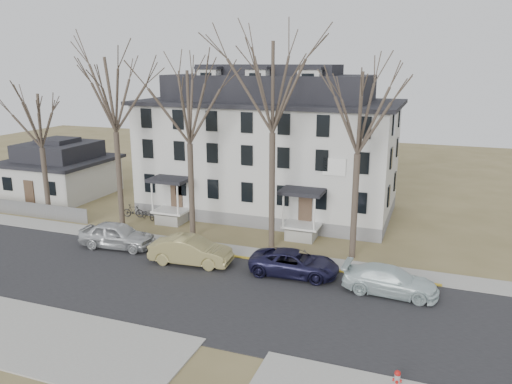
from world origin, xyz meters
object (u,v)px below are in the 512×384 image
at_px(small_house, 61,172).
at_px(bicycle_left, 148,215).
at_px(tree_mid_right, 360,107).
at_px(car_tan, 191,251).
at_px(tree_far_left, 113,89).
at_px(tree_mid_left, 188,102).
at_px(car_silver, 117,236).
at_px(tree_center, 273,81).
at_px(car_white, 390,281).
at_px(tree_bungalow, 39,117).
at_px(bicycle_right, 133,211).
at_px(boarding_house, 269,148).
at_px(car_navy, 294,264).
at_px(fire_hydrant, 397,380).

distance_m(small_house, bicycle_left, 12.63).
height_order(tree_mid_right, car_tan, tree_mid_right).
xyz_separation_m(tree_far_left, tree_mid_left, (6.00, 0.00, -0.74)).
bearing_deg(bicycle_left, car_silver, -144.64).
bearing_deg(tree_mid_right, tree_center, 180.00).
height_order(tree_mid_left, car_silver, tree_mid_left).
distance_m(car_silver, car_tan, 6.03).
height_order(tree_center, car_white, tree_center).
xyz_separation_m(tree_mid_left, tree_center, (6.00, 0.00, 1.48)).
bearing_deg(tree_bungalow, bicycle_right, 20.05).
bearing_deg(tree_mid_left, boarding_house, 69.80).
distance_m(car_silver, car_white, 18.05).
distance_m(small_house, car_navy, 27.77).
xyz_separation_m(tree_far_left, bicycle_left, (0.85, 2.23, -9.91)).
bearing_deg(tree_bungalow, tree_far_left, 0.00).
xyz_separation_m(tree_far_left, tree_mid_right, (17.50, 0.00, -0.74)).
xyz_separation_m(tree_mid_left, tree_mid_right, (11.50, 0.00, 0.00)).
bearing_deg(boarding_house, car_white, -48.46).
height_order(small_house, tree_mid_left, tree_mid_left).
bearing_deg(car_navy, bicycle_right, 64.83).
relative_size(boarding_house, tree_mid_right, 1.63).
bearing_deg(tree_bungalow, bicycle_left, 15.86).
distance_m(boarding_house, small_house, 20.34).
distance_m(tree_center, tree_mid_right, 5.70).
distance_m(tree_bungalow, bicycle_right, 10.22).
height_order(car_silver, fire_hydrant, car_silver).
xyz_separation_m(tree_bungalow, bicycle_right, (6.42, 2.35, -7.59)).
xyz_separation_m(tree_center, tree_mid_right, (5.50, 0.00, -1.48)).
height_order(small_house, car_tan, small_house).
height_order(boarding_house, car_navy, boarding_house).
bearing_deg(fire_hydrant, bicycle_left, 143.54).
distance_m(tree_mid_left, bicycle_right, 11.45).
distance_m(tree_far_left, car_navy, 18.08).
bearing_deg(car_white, tree_mid_right, 33.53).
distance_m(tree_far_left, tree_center, 12.02).
relative_size(car_silver, bicycle_right, 2.91).
height_order(tree_bungalow, car_tan, tree_bungalow).
relative_size(tree_center, bicycle_right, 8.36).
xyz_separation_m(car_silver, bicycle_left, (-1.43, 6.07, -0.44)).
bearing_deg(car_silver, bicycle_left, 8.27).
bearing_deg(car_silver, tree_center, -73.45).
relative_size(car_silver, car_white, 1.01).
height_order(tree_far_left, bicycle_left, tree_far_left).
relative_size(tree_bungalow, fire_hydrant, 12.89).
xyz_separation_m(car_silver, car_navy, (12.49, -0.20, -0.14)).
distance_m(car_silver, fire_hydrant, 21.20).
xyz_separation_m(small_house, car_silver, (13.28, -10.03, -1.38)).
height_order(boarding_house, tree_mid_right, tree_mid_right).
bearing_deg(car_navy, car_silver, 86.50).
bearing_deg(tree_mid_right, boarding_house, 136.19).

